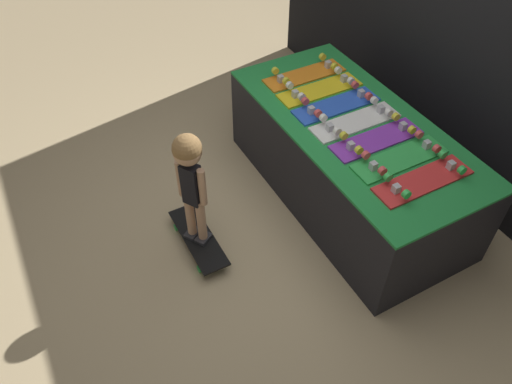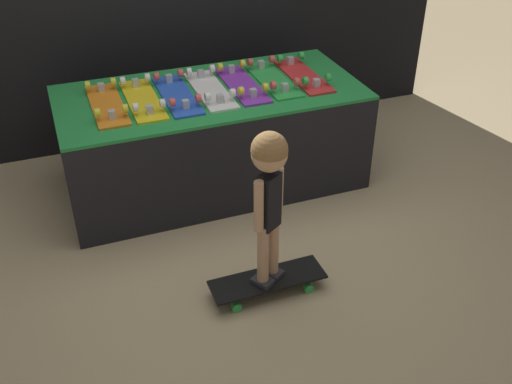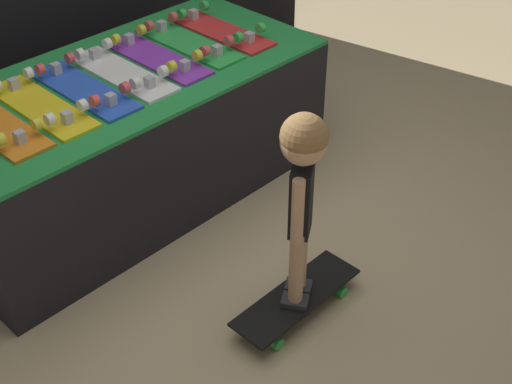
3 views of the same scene
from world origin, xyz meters
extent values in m
plane|color=tan|center=(0.00, 0.00, 0.00)|extent=(16.00, 16.00, 0.00)
cube|color=black|center=(0.00, 1.49, 1.15)|extent=(4.30, 0.10, 2.30)
cube|color=black|center=(0.00, 0.65, 0.33)|extent=(1.96, 0.92, 0.67)
cube|color=#23893D|center=(0.00, 0.65, 0.68)|extent=(1.96, 0.92, 0.02)
cube|color=orange|center=(-0.66, 0.66, 0.69)|extent=(0.19, 0.64, 0.01)
cube|color=#B7B7BC|center=(-0.66, 0.87, 0.72)|extent=(0.04, 0.04, 0.05)
cylinder|color=yellow|center=(-0.58, 0.87, 0.75)|extent=(0.03, 0.05, 0.05)
cylinder|color=yellow|center=(-0.74, 0.87, 0.75)|extent=(0.03, 0.05, 0.05)
cube|color=#B7B7BC|center=(-0.66, 0.45, 0.72)|extent=(0.04, 0.04, 0.05)
cylinder|color=yellow|center=(-0.58, 0.45, 0.75)|extent=(0.03, 0.05, 0.05)
cylinder|color=yellow|center=(-0.74, 0.45, 0.75)|extent=(0.03, 0.05, 0.05)
cube|color=yellow|center=(-0.44, 0.65, 0.69)|extent=(0.19, 0.64, 0.01)
cube|color=#B7B7BC|center=(-0.44, 0.86, 0.72)|extent=(0.04, 0.04, 0.05)
cylinder|color=white|center=(-0.36, 0.86, 0.75)|extent=(0.03, 0.05, 0.05)
cylinder|color=white|center=(-0.52, 0.86, 0.75)|extent=(0.03, 0.05, 0.05)
cube|color=#B7B7BC|center=(-0.44, 0.44, 0.72)|extent=(0.04, 0.04, 0.05)
cylinder|color=white|center=(-0.36, 0.44, 0.75)|extent=(0.03, 0.05, 0.05)
cylinder|color=white|center=(-0.52, 0.44, 0.75)|extent=(0.03, 0.05, 0.05)
cube|color=blue|center=(-0.22, 0.65, 0.69)|extent=(0.19, 0.64, 0.01)
cube|color=#B7B7BC|center=(-0.22, 0.86, 0.72)|extent=(0.04, 0.04, 0.05)
cylinder|color=#D84C4C|center=(-0.14, 0.86, 0.75)|extent=(0.03, 0.05, 0.05)
cylinder|color=#D84C4C|center=(-0.30, 0.86, 0.75)|extent=(0.03, 0.05, 0.05)
cube|color=#B7B7BC|center=(-0.22, 0.43, 0.72)|extent=(0.04, 0.04, 0.05)
cylinder|color=#D84C4C|center=(-0.14, 0.43, 0.75)|extent=(0.03, 0.05, 0.05)
cylinder|color=#D84C4C|center=(-0.30, 0.43, 0.75)|extent=(0.03, 0.05, 0.05)
cube|color=white|center=(0.00, 0.65, 0.69)|extent=(0.19, 0.64, 0.01)
cube|color=#B7B7BC|center=(0.00, 0.86, 0.72)|extent=(0.04, 0.04, 0.05)
cylinder|color=white|center=(0.08, 0.86, 0.75)|extent=(0.03, 0.05, 0.05)
cylinder|color=white|center=(-0.08, 0.86, 0.75)|extent=(0.03, 0.05, 0.05)
cube|color=#B7B7BC|center=(0.00, 0.44, 0.72)|extent=(0.04, 0.04, 0.05)
cylinder|color=white|center=(0.08, 0.44, 0.75)|extent=(0.03, 0.05, 0.05)
cylinder|color=white|center=(-0.08, 0.44, 0.75)|extent=(0.03, 0.05, 0.05)
cube|color=purple|center=(0.22, 0.66, 0.69)|extent=(0.19, 0.64, 0.01)
cube|color=#B7B7BC|center=(0.22, 0.87, 0.72)|extent=(0.04, 0.04, 0.05)
cylinder|color=yellow|center=(0.30, 0.87, 0.75)|extent=(0.03, 0.05, 0.05)
cylinder|color=yellow|center=(0.14, 0.87, 0.75)|extent=(0.03, 0.05, 0.05)
cube|color=#B7B7BC|center=(0.22, 0.45, 0.72)|extent=(0.04, 0.04, 0.05)
cylinder|color=yellow|center=(0.30, 0.45, 0.75)|extent=(0.03, 0.05, 0.05)
cylinder|color=yellow|center=(0.14, 0.45, 0.75)|extent=(0.03, 0.05, 0.05)
cube|color=green|center=(0.44, 0.67, 0.69)|extent=(0.19, 0.64, 0.01)
cube|color=#B7B7BC|center=(0.44, 0.88, 0.72)|extent=(0.04, 0.04, 0.05)
cylinder|color=#D84C4C|center=(0.52, 0.88, 0.75)|extent=(0.03, 0.05, 0.05)
cylinder|color=#D84C4C|center=(0.36, 0.88, 0.75)|extent=(0.03, 0.05, 0.05)
cube|color=#B7B7BC|center=(0.44, 0.45, 0.72)|extent=(0.04, 0.04, 0.05)
cylinder|color=#D84C4C|center=(0.52, 0.45, 0.75)|extent=(0.03, 0.05, 0.05)
cylinder|color=#D84C4C|center=(0.36, 0.45, 0.75)|extent=(0.03, 0.05, 0.05)
cube|color=red|center=(0.66, 0.66, 0.69)|extent=(0.19, 0.64, 0.01)
cube|color=#B7B7BC|center=(0.66, 0.87, 0.72)|extent=(0.04, 0.04, 0.05)
cylinder|color=green|center=(0.74, 0.87, 0.75)|extent=(0.03, 0.05, 0.05)
cylinder|color=green|center=(0.58, 0.87, 0.75)|extent=(0.03, 0.05, 0.05)
cube|color=#B7B7BC|center=(0.66, 0.45, 0.72)|extent=(0.04, 0.04, 0.05)
cylinder|color=green|center=(0.74, 0.45, 0.75)|extent=(0.03, 0.05, 0.05)
cylinder|color=green|center=(0.58, 0.45, 0.75)|extent=(0.03, 0.05, 0.05)
cube|color=black|center=(-0.06, -0.54, 0.08)|extent=(0.63, 0.20, 0.01)
cube|color=#B7B7BC|center=(0.14, -0.54, 0.05)|extent=(0.04, 0.04, 0.05)
cylinder|color=green|center=(0.14, -0.45, 0.03)|extent=(0.05, 0.03, 0.05)
cylinder|color=green|center=(0.14, -0.62, 0.03)|extent=(0.05, 0.03, 0.05)
cube|color=#B7B7BC|center=(-0.27, -0.54, 0.05)|extent=(0.04, 0.04, 0.05)
cylinder|color=green|center=(-0.27, -0.45, 0.03)|extent=(0.05, 0.03, 0.05)
cylinder|color=green|center=(-0.27, -0.62, 0.03)|extent=(0.05, 0.03, 0.05)
cube|color=#2D2D33|center=(-0.03, -0.51, 0.10)|extent=(0.13, 0.14, 0.03)
cylinder|color=tan|center=(-0.03, -0.51, 0.29)|extent=(0.06, 0.06, 0.35)
cube|color=#2D2D33|center=(-0.10, -0.56, 0.10)|extent=(0.13, 0.14, 0.03)
cylinder|color=tan|center=(-0.10, -0.56, 0.29)|extent=(0.06, 0.06, 0.35)
cube|color=black|center=(-0.06, -0.54, 0.60)|extent=(0.14, 0.13, 0.31)
cylinder|color=tan|center=(0.01, -0.49, 0.61)|extent=(0.05, 0.05, 0.28)
cylinder|color=tan|center=(-0.13, -0.58, 0.61)|extent=(0.05, 0.05, 0.28)
sphere|color=tan|center=(-0.06, -0.54, 0.87)|extent=(0.18, 0.18, 0.18)
sphere|color=olive|center=(-0.06, -0.54, 0.89)|extent=(0.18, 0.18, 0.18)
camera|label=1|loc=(2.07, -1.24, 2.76)|focal=35.00mm
camera|label=2|loc=(-0.99, -2.81, 2.26)|focal=42.00mm
camera|label=3|loc=(-1.74, -1.92, 2.25)|focal=50.00mm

